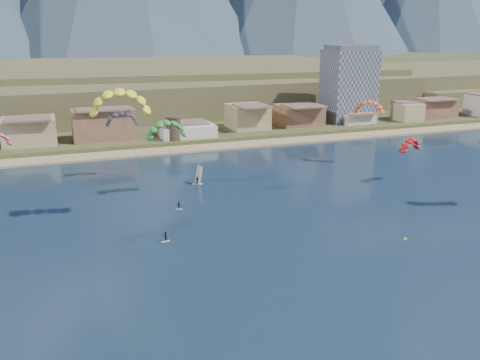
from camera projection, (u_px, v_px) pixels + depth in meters
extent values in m
plane|color=#0D1F30|center=(310.00, 294.00, 81.94)|extent=(2400.00, 2400.00, 0.00)
cube|color=tan|center=(165.00, 151.00, 177.32)|extent=(2200.00, 12.00, 0.90)
cube|color=#4C4B29|center=(79.00, 66.00, 586.22)|extent=(2200.00, 900.00, 4.00)
cube|color=brown|center=(191.00, 86.00, 290.70)|extent=(320.00, 150.00, 15.00)
cube|color=brown|center=(39.00, 82.00, 299.68)|extent=(380.00, 170.00, 18.00)
cube|color=#2C3A49|center=(63.00, 19.00, 876.43)|extent=(2000.00, 200.00, 110.00)
cube|color=gray|center=(349.00, 86.00, 220.72)|extent=(20.00, 16.00, 30.00)
cube|color=#59595E|center=(351.00, 47.00, 216.24)|extent=(18.00, 14.40, 2.00)
cylinder|color=#47382D|center=(174.00, 129.00, 184.58)|extent=(5.20, 5.20, 8.00)
cylinder|color=#47382D|center=(173.00, 117.00, 183.38)|extent=(5.82, 5.82, 0.60)
cube|color=silver|center=(166.00, 241.00, 102.02)|extent=(1.74, 0.77, 0.11)
imported|color=black|center=(165.00, 236.00, 101.74)|extent=(1.05, 0.87, 1.93)
cylinder|color=#262626|center=(143.00, 173.00, 104.16)|extent=(0.05, 0.05, 27.06)
cube|color=silver|center=(179.00, 209.00, 120.21)|extent=(1.66, 1.04, 0.11)
imported|color=black|center=(179.00, 205.00, 119.94)|extent=(1.35, 1.07, 1.83)
cylinder|color=#262626|center=(173.00, 170.00, 122.99)|extent=(0.05, 0.05, 17.69)
cylinder|color=#262626|center=(126.00, 155.00, 139.92)|extent=(0.04, 0.04, 16.78)
cylinder|color=#262626|center=(375.00, 141.00, 155.49)|extent=(0.04, 0.04, 17.49)
cylinder|color=#262626|center=(418.00, 170.00, 136.18)|extent=(0.04, 0.04, 11.83)
cube|color=silver|center=(197.00, 184.00, 139.76)|extent=(2.84, 1.89, 0.14)
imported|color=black|center=(197.00, 180.00, 139.46)|extent=(1.14, 0.98, 1.98)
cube|color=white|center=(199.00, 175.00, 139.21)|extent=(2.23, 3.16, 4.73)
sphere|color=yellow|center=(405.00, 239.00, 103.00)|extent=(0.69, 0.69, 0.69)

